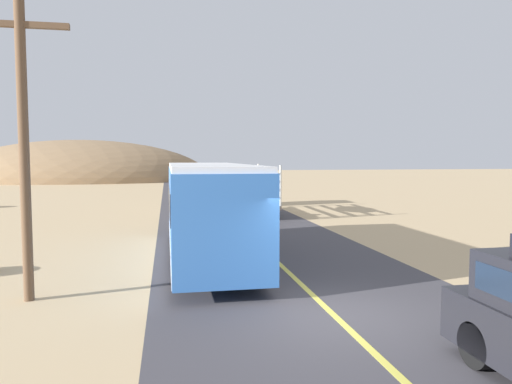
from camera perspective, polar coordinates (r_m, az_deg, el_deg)
name	(u,v)px	position (r m, az deg, el deg)	size (l,w,h in m)	color
ground_plane	(333,315)	(10.78, 9.33, -14.51)	(240.00, 240.00, 0.00)	tan
road_surface	(333,315)	(10.78, 9.33, -14.46)	(8.00, 120.00, 0.02)	#423F44
road_centre_line	(333,315)	(10.77, 9.33, -14.39)	(0.16, 117.60, 0.00)	#D8CC4C
livestock_truck	(241,183)	(31.51, -1.88, 1.15)	(2.53, 9.70, 3.02)	silver
bus	(208,209)	(15.81, -5.82, -2.02)	(2.54, 10.00, 3.21)	#3872C6
car_far	(215,183)	(51.78, -4.99, 1.09)	(1.80, 4.40, 1.46)	black
power_pole_near	(24,141)	(12.46, -26.25, 5.59)	(2.20, 0.24, 7.12)	brown
distant_hill	(82,180)	(77.47, -20.28, 1.35)	(39.48, 25.05, 12.39)	#957553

